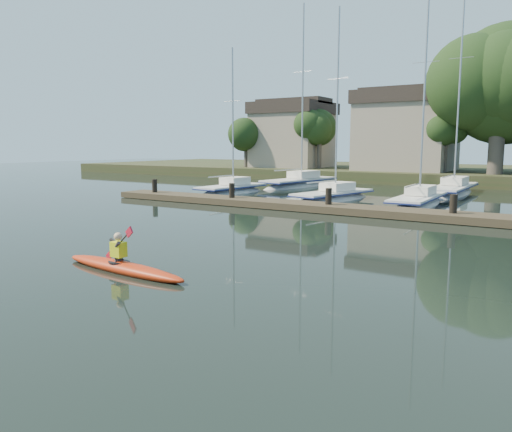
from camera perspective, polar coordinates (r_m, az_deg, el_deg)
The scene contains 9 objects.
ground at distance 12.25m, azimuth -6.25°, elevation -7.95°, with size 160.00×160.00×0.00m, color black.
kayak at distance 13.95m, azimuth -15.05°, elevation -5.43°, with size 4.63×1.12×1.47m.
dock at distance 24.51m, azimuth 14.67°, elevation 0.45°, with size 34.00×2.00×1.80m.
sailboat_0 at distance 34.88m, azimuth -2.81°, elevation 2.31°, with size 2.39×7.08×11.06m.
sailboat_1 at distance 30.84m, azimuth 8.79°, elevation 1.47°, with size 3.34×7.88×12.53m.
sailboat_2 at distance 29.38m, azimuth 18.02°, elevation 0.83°, with size 2.03×8.14×13.43m.
sailboat_5 at distance 40.65m, azimuth 5.00°, elevation 3.11°, with size 3.60×9.65×15.60m.
sailboat_6 at distance 36.86m, azimuth 21.54°, elevation 2.06°, with size 2.07×9.80×15.58m.
shore at distance 49.78m, azimuth 26.07°, elevation 7.19°, with size 90.00×25.25×12.75m.
Camera 1 is at (7.40, -9.15, 3.40)m, focal length 35.00 mm.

